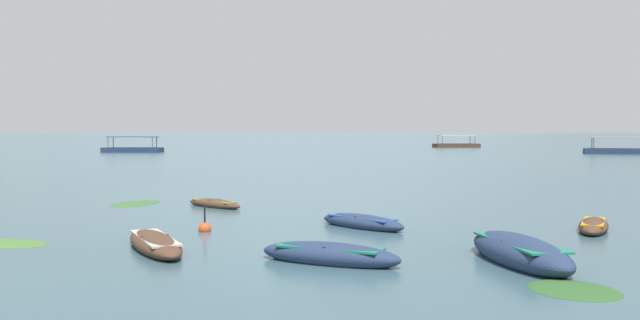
{
  "coord_description": "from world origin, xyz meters",
  "views": [
    {
      "loc": [
        1.55,
        -4.78,
        3.15
      ],
      "look_at": [
        0.44,
        54.92,
        0.6
      ],
      "focal_mm": 38.08,
      "sensor_mm": 36.0,
      "label": 1
    }
  ],
  "objects": [
    {
      "name": "weed_patch_0",
      "position": [
        6.33,
        8.59,
        0.0
      ],
      "size": [
        2.32,
        2.45,
        0.14
      ],
      "primitive_type": "ellipsoid",
      "rotation": [
        0.0,
        0.0,
        0.41
      ],
      "color": "#2D5628",
      "rests_on": "ground"
    },
    {
      "name": "ferry_1",
      "position": [
        -28.18,
        95.29,
        0.45
      ],
      "size": [
        8.8,
        3.11,
        2.54
      ],
      "color": "navy",
      "rests_on": "ground"
    },
    {
      "name": "mountain_2",
      "position": [
        -171.55,
        1878.64,
        256.6
      ],
      "size": [
        1696.31,
        1696.31,
        513.21
      ],
      "primitive_type": "cone",
      "color": "slate",
      "rests_on": "ground"
    },
    {
      "name": "weed_patch_1",
      "position": [
        -6.99,
        24.3,
        0.0
      ],
      "size": [
        2.46,
        3.25,
        0.14
      ],
      "primitive_type": "ellipsoid",
      "rotation": [
        0.0,
        0.0,
        1.22
      ],
      "color": "#38662D",
      "rests_on": "ground"
    },
    {
      "name": "rowboat_4",
      "position": [
        -3.18,
        13.02,
        0.17
      ],
      "size": [
        2.86,
        4.34,
        0.53
      ],
      "color": "#4C3323",
      "rests_on": "ground"
    },
    {
      "name": "rowboat_3",
      "position": [
        -3.38,
        23.23,
        0.13
      ],
      "size": [
        2.94,
        2.84,
        0.41
      ],
      "color": "#4C3323",
      "rests_on": "ground"
    },
    {
      "name": "rowboat_2",
      "position": [
        6.02,
        11.4,
        0.26
      ],
      "size": [
        2.19,
        4.66,
        0.83
      ],
      "color": "navy",
      "rests_on": "ground"
    },
    {
      "name": "weed_patch_2",
      "position": [
        -7.62,
        13.91,
        0.0
      ],
      "size": [
        2.92,
        2.18,
        0.14
      ],
      "primitive_type": "ellipsoid",
      "rotation": [
        0.0,
        0.0,
        1.27
      ],
      "color": "#477033",
      "rests_on": "ground"
    },
    {
      "name": "rowboat_0",
      "position": [
        1.48,
        11.3,
        0.19
      ],
      "size": [
        3.7,
        2.4,
        0.62
      ],
      "color": "navy",
      "rests_on": "ground"
    },
    {
      "name": "mooring_buoy",
      "position": [
        -2.46,
        16.31,
        0.09
      ],
      "size": [
        0.41,
        0.41,
        0.93
      ],
      "color": "#DB4C1E",
      "rests_on": "ground"
    },
    {
      "name": "mountain_1",
      "position": [
        -787.28,
        1710.53,
        123.89
      ],
      "size": [
        655.44,
        655.44,
        247.78
      ],
      "primitive_type": "cone",
      "color": "slate",
      "rests_on": "ground"
    },
    {
      "name": "ground_plane",
      "position": [
        0.0,
        1500.0,
        0.0
      ],
      "size": [
        6000.0,
        6000.0,
        0.0
      ],
      "primitive_type": "plane",
      "color": "#385660"
    },
    {
      "name": "ferry_2",
      "position": [
        25.6,
        127.42,
        0.45
      ],
      "size": [
        9.11,
        4.85,
        2.54
      ],
      "color": "#4C3323",
      "rests_on": "ground"
    },
    {
      "name": "ferry_0",
      "position": [
        41.63,
        89.95,
        0.45
      ],
      "size": [
        10.48,
        6.62,
        2.54
      ],
      "color": "navy",
      "rests_on": "ground"
    },
    {
      "name": "rowboat_6",
      "position": [
        9.82,
        16.71,
        0.15
      ],
      "size": [
        2.06,
        3.26,
        0.48
      ],
      "color": "#4C3323",
      "rests_on": "ground"
    },
    {
      "name": "rowboat_1",
      "position": [
        2.52,
        17.3,
        0.17
      ],
      "size": [
        3.14,
        3.2,
        0.54
      ],
      "color": "navy",
      "rests_on": "ground"
    }
  ]
}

